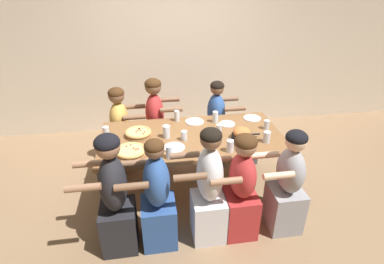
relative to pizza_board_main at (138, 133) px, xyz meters
name	(u,v)px	position (x,y,z in m)	size (l,w,h in m)	color
ground_plane	(192,190)	(0.59, -0.10, -0.79)	(18.00, 18.00, 0.00)	#896B4C
restaurant_back_panel	(173,30)	(0.59, 1.75, 0.81)	(10.00, 0.06, 3.20)	beige
dining_table	(192,142)	(0.59, -0.10, -0.11)	(2.02, 1.01, 0.75)	brown
pizza_board_main	(138,133)	(0.00, 0.00, 0.00)	(0.30, 0.30, 0.06)	#996B42
pizza_board_second	(131,151)	(-0.07, -0.38, 0.00)	(0.32, 0.32, 0.06)	#996B42
skillet_bowl	(242,134)	(1.11, -0.24, 0.02)	(0.32, 0.22, 0.13)	black
empty_plate_a	(195,122)	(0.67, 0.25, -0.03)	(0.22, 0.22, 0.02)	white
empty_plate_b	(252,118)	(1.40, 0.24, -0.03)	(0.21, 0.21, 0.02)	white
empty_plate_c	(227,124)	(1.05, 0.13, -0.03)	(0.19, 0.19, 0.02)	white
empty_plate_d	(174,147)	(0.37, -0.33, -0.03)	(0.22, 0.22, 0.02)	white
drinking_glass_a	(230,147)	(0.92, -0.48, 0.02)	(0.08, 0.08, 0.12)	silver
drinking_glass_b	(267,137)	(1.35, -0.36, 0.02)	(0.08, 0.08, 0.12)	silver
drinking_glass_c	(177,116)	(0.47, 0.32, 0.03)	(0.06, 0.06, 0.13)	silver
drinking_glass_d	(184,136)	(0.49, -0.18, 0.01)	(0.07, 0.07, 0.11)	silver
drinking_glass_e	(106,133)	(-0.35, 0.03, 0.02)	(0.07, 0.07, 0.12)	silver
drinking_glass_f	(215,118)	(0.92, 0.21, 0.03)	(0.07, 0.07, 0.14)	silver
drinking_glass_g	(166,132)	(0.31, -0.09, 0.04)	(0.08, 0.08, 0.14)	silver
drinking_glass_h	(219,129)	(0.90, -0.07, 0.02)	(0.06, 0.06, 0.10)	silver
drinking_glass_i	(169,153)	(0.30, -0.51, 0.03)	(0.06, 0.06, 0.13)	silver
drinking_glass_j	(266,125)	(1.47, -0.06, 0.01)	(0.07, 0.07, 0.11)	silver
diner_far_midright	(216,124)	(1.04, 0.63, -0.27)	(0.51, 0.40, 1.13)	#2D5193
diner_near_center	(209,191)	(0.64, -0.82, -0.23)	(0.51, 0.40, 1.21)	silver
diner_near_right	(287,186)	(1.42, -0.82, -0.27)	(0.51, 0.40, 1.12)	#99999E
diner_far_left	(121,131)	(-0.25, 0.63, -0.27)	(0.51, 0.40, 1.11)	gold
diner_far_midleft	(156,125)	(0.21, 0.63, -0.22)	(0.51, 0.40, 1.21)	#B22D2D
diner_near_midleft	(157,199)	(0.15, -0.82, -0.27)	(0.51, 0.40, 1.14)	#2D5193
diner_near_midright	(241,190)	(0.95, -0.82, -0.26)	(0.51, 0.40, 1.12)	#B22D2D
diner_near_left	(115,199)	(-0.22, -0.82, -0.21)	(0.51, 0.40, 1.22)	#232328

